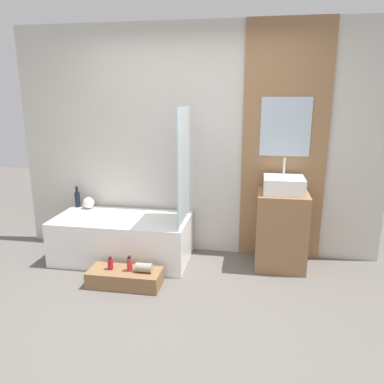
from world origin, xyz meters
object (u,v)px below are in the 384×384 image
wooden_step_bench (125,278)px  bottle_soap_secondary (130,264)px  vase_tall_dark (77,199)px  vase_round_light (89,203)px  bathtub (123,238)px  bottle_soap_primary (110,264)px  sink (284,185)px

wooden_step_bench → bottle_soap_secondary: (0.05, 0.00, 0.15)m
bottle_soap_secondary → vase_tall_dark: bearing=136.7°
vase_round_light → bottle_soap_secondary: (0.79, -0.86, -0.34)m
bathtub → bottle_soap_primary: 0.61m
vase_tall_dark → bathtub: bearing=-23.9°
wooden_step_bench → bottle_soap_primary: size_ratio=5.51×
bathtub → sink: size_ratio=3.61×
sink → vase_tall_dark: (-2.42, 0.19, -0.31)m
vase_round_light → bottle_soap_primary: bearing=-55.2°
vase_round_light → bottle_soap_secondary: bearing=-47.3°
sink → bottle_soap_secondary: 1.77m
wooden_step_bench → vase_round_light: (-0.74, 0.86, 0.49)m
vase_tall_dark → vase_round_light: bearing=-13.7°
vase_round_light → bottle_soap_primary: vase_round_light is taller
sink → bottle_soap_secondary: size_ratio=2.68×
bathtub → vase_round_light: (-0.51, 0.26, 0.32)m
vase_round_light → bottle_soap_secondary: vase_round_light is taller
sink → vase_round_light: size_ratio=3.00×
sink → bottle_soap_secondary: bearing=-154.3°
bathtub → vase_tall_dark: (-0.67, 0.30, 0.35)m
sink → bottle_soap_primary: sink is taller
wooden_step_bench → sink: 1.88m
sink → vase_tall_dark: size_ratio=1.61×
wooden_step_bench → vase_tall_dark: bearing=135.0°
wooden_step_bench → vase_round_light: vase_round_light is taller
bathtub → vase_round_light: size_ratio=10.83×
bathtub → vase_tall_dark: bearing=156.1°
bathtub → wooden_step_bench: 0.67m
sink → bottle_soap_primary: 1.94m
wooden_step_bench → bottle_soap_primary: (-0.14, 0.00, 0.14)m
vase_tall_dark → bottle_soap_secondary: (0.95, -0.90, -0.37)m
bathtub → bottle_soap_secondary: (0.28, -0.60, -0.02)m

